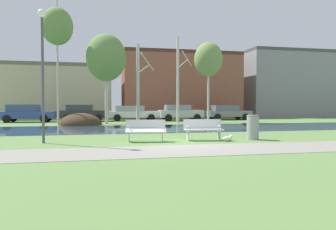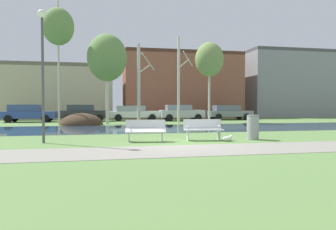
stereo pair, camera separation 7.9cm
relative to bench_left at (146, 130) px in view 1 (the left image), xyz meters
The scene contains 22 objects.
ground_plane 9.10m from the bench_left, 82.47° to the left, with size 120.00×120.00×0.00m, color #5B7F42.
paved_path_strip 2.94m from the bench_left, 65.73° to the right, with size 60.00×2.49×0.01m, color gray.
river_band 6.98m from the bench_left, 80.15° to the left, with size 80.00×6.91×0.01m, color #2D475B.
soil_mound 11.89m from the bench_left, 106.41° to the left, with size 3.13×2.96×1.75m, color #423021.
bench_left is the anchor object (origin of this frame).
bench_right 2.40m from the bench_left, ahead, with size 1.65×0.74×0.87m.
trash_bin 4.55m from the bench_left, ahead, with size 0.53×0.53×1.04m.
seagull 3.31m from the bench_left, 10.96° to the right, with size 0.46×0.17×0.27m.
streetlamp 4.90m from the bench_left, behind, with size 0.32×0.32×5.09m.
birch_far_left 14.68m from the bench_left, 112.73° to the left, with size 2.31×2.31×9.40m.
birch_left 12.97m from the bench_left, 96.94° to the left, with size 3.04×3.04×6.95m.
birch_center_left 12.14m from the bench_left, 85.17° to the left, with size 1.38×2.11×6.26m.
birch_center 13.41m from the bench_left, 70.62° to the left, with size 1.27×2.05×7.05m.
birch_center_right 15.26m from the bench_left, 60.85° to the left, with size 2.41×2.41×6.85m.
parked_van_nearest_blue 18.13m from the bench_left, 116.84° to the left, with size 4.48×2.00×1.51m.
parked_sedan_second_dark 16.79m from the bench_left, 102.17° to the left, with size 4.08×2.08×1.50m.
parked_hatch_third_white 16.72m from the bench_left, 86.65° to the left, with size 4.74×2.05×1.41m.
parked_wagon_fourth_silver 16.67m from the bench_left, 71.28° to the left, with size 4.11×2.08×1.49m.
parked_suv_fifth_grey 19.61m from the bench_left, 57.85° to the left, with size 4.42×2.11×1.46m.
building_beige_block 26.09m from the bench_left, 106.66° to the left, with size 13.16×6.83×5.98m.
building_brick_low 25.19m from the bench_left, 72.93° to the left, with size 13.65×6.40×7.65m.
building_grey_warehouse 34.25m from the bench_left, 46.34° to the left, with size 15.21×7.30×8.41m.
Camera 1 is at (-2.80, -11.08, 1.45)m, focal length 32.61 mm.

